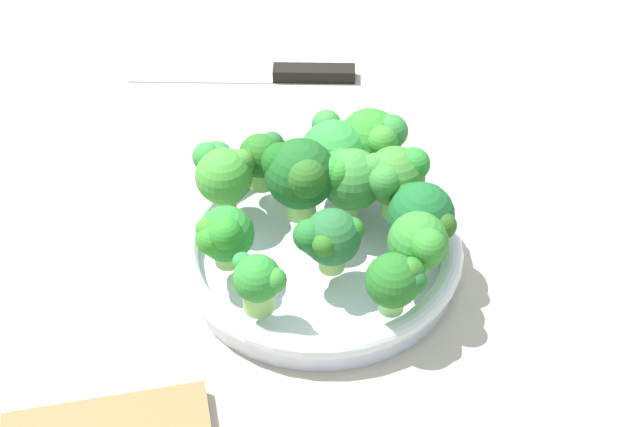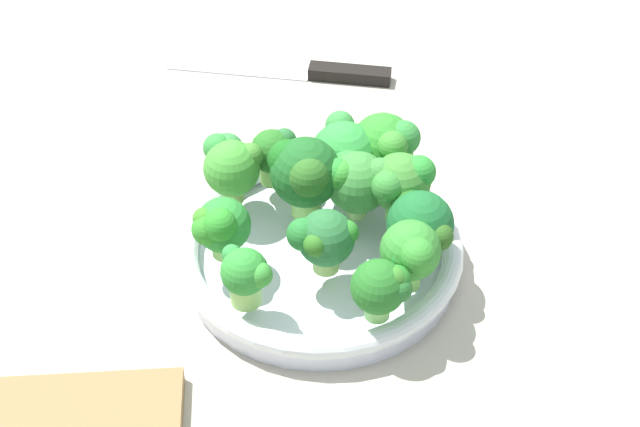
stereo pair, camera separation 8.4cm
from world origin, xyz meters
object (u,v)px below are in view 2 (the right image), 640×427
Objects in this scene: broccoli_floret_7 at (231,164)px; broccoli_floret_12 at (401,183)px; broccoli_floret_5 at (419,225)px; broccoli_floret_6 at (246,274)px; bowl at (320,252)px; broccoli_floret_2 at (276,152)px; knife at (310,72)px; broccoli_floret_9 at (305,173)px; broccoli_floret_11 at (411,253)px; broccoli_floret_1 at (383,287)px; broccoli_floret_10 at (345,155)px; broccoli_floret_4 at (356,181)px; broccoli_floret_8 at (220,226)px; broccoli_floret_0 at (324,239)px; broccoli_floret_3 at (386,145)px.

broccoli_floret_7 is 15.84cm from broccoli_floret_12.
broccoli_floret_5 is 1.37× the size of broccoli_floret_6.
bowl is at bearing -80.25° from broccoli_floret_12.
broccoli_floret_2 is 0.22× the size of knife.
broccoli_floret_6 is 12.23cm from broccoli_floret_9.
broccoli_floret_9 is at bearing -128.59° from broccoli_floret_5.
broccoli_floret_11 is at bearing 4.12° from knife.
broccoli_floret_10 reaches higher than broccoli_floret_1.
broccoli_floret_5 is 35.92cm from knife.
broccoli_floret_4 is at bearing -108.15° from broccoli_floret_12.
broccoli_floret_5 is at bearing 41.51° from broccoli_floret_2.
broccoli_floret_8 is at bearing -21.26° from knife.
broccoli_floret_5 is 11.15cm from broccoli_floret_10.
bowl reaches higher than knife.
broccoli_floret_2 is 0.79× the size of broccoli_floret_12.
broccoli_floret_1 is 12.60cm from broccoli_floret_4.
bowl is 3.87× the size of broccoli_floret_11.
broccoli_floret_8 reaches higher than knife.
broccoli_floret_12 is at bearing 53.94° from broccoli_floret_2.
broccoli_floret_12 is at bearing 173.19° from broccoli_floret_11.
broccoli_floret_0 reaches higher than broccoli_floret_6.
bowl is at bearing 45.69° from broccoli_floret_7.
broccoli_floret_1 is (6.15, 3.85, -0.22)cm from broccoli_floret_0.
knife is at bearing 163.98° from broccoli_floret_6.
broccoli_floret_11 is (0.51, 13.75, 0.88)cm from broccoli_floret_6.
broccoli_floret_7 is at bearing -92.42° from broccoli_floret_10.
broccoli_floret_3 reaches higher than broccoli_floret_5.
broccoli_floret_7 is (-13.75, 0.03, 0.78)cm from broccoli_floret_6.
broccoli_floret_10 is (-4.06, -0.27, -0.16)cm from broccoli_floret_4.
broccoli_floret_3 reaches higher than broccoli_floret_7.
broccoli_floret_5 is at bearing 7.12° from knife.
broccoli_floret_4 reaches higher than knife.
broccoli_floret_8 is 0.24× the size of knife.
broccoli_floret_4 is 11.84cm from broccoli_floret_7.
broccoli_floret_4 is at bearing 124.34° from bowl.
broccoli_floret_2 reaches higher than bowl.
broccoli_floret_1 is 0.88× the size of broccoli_floret_7.
broccoli_floret_0 is 8.40cm from broccoli_floret_5.
broccoli_floret_1 is at bearing -0.22° from knife.
broccoli_floret_1 is 15.45cm from broccoli_floret_8.
broccoli_floret_4 is 1.09× the size of broccoli_floret_8.
broccoli_floret_12 is at bearing 7.17° from knife.
broccoli_floret_10 is 25.86cm from knife.
broccoli_floret_8 is (-3.00, -8.59, -0.04)cm from broccoli_floret_0.
broccoli_floret_3 reaches higher than broccoli_floret_10.
broccoli_floret_8 is at bearing -112.32° from broccoli_floret_11.
broccoli_floret_6 is 0.82× the size of broccoli_floret_11.
broccoli_floret_11 is at bearing -6.81° from broccoli_floret_12.
broccoli_floret_5 is 4.94cm from broccoli_floret_12.
broccoli_floret_4 reaches higher than broccoli_floret_2.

